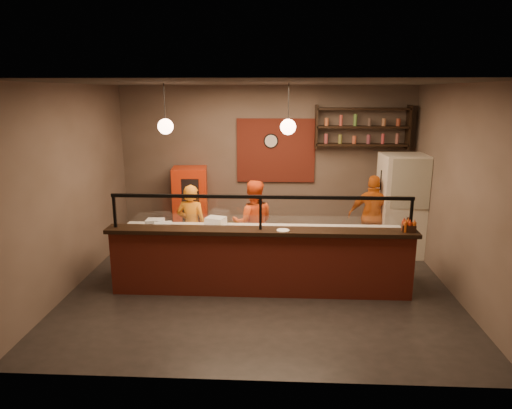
# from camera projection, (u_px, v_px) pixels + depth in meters

# --- Properties ---
(floor) EXTENTS (6.00, 6.00, 0.00)m
(floor) POSITION_uv_depth(u_px,v_px,m) (261.00, 286.00, 7.41)
(floor) COLOR black
(floor) RESTS_ON ground
(ceiling) EXTENTS (6.00, 6.00, 0.00)m
(ceiling) POSITION_uv_depth(u_px,v_px,m) (262.00, 83.00, 6.65)
(ceiling) COLOR #352F29
(ceiling) RESTS_ON wall_back
(wall_back) EXTENTS (6.00, 0.00, 6.00)m
(wall_back) POSITION_uv_depth(u_px,v_px,m) (266.00, 165.00, 9.45)
(wall_back) COLOR brown
(wall_back) RESTS_ON floor
(wall_left) EXTENTS (0.00, 5.00, 5.00)m
(wall_left) POSITION_uv_depth(u_px,v_px,m) (71.00, 188.00, 7.18)
(wall_left) COLOR brown
(wall_left) RESTS_ON floor
(wall_right) EXTENTS (0.00, 5.00, 5.00)m
(wall_right) POSITION_uv_depth(u_px,v_px,m) (460.00, 192.00, 6.88)
(wall_right) COLOR brown
(wall_right) RESTS_ON floor
(wall_front) EXTENTS (6.00, 0.00, 6.00)m
(wall_front) POSITION_uv_depth(u_px,v_px,m) (252.00, 242.00, 4.61)
(wall_front) COLOR brown
(wall_front) RESTS_ON floor
(brick_patch) EXTENTS (1.60, 0.04, 1.30)m
(brick_patch) POSITION_uv_depth(u_px,v_px,m) (276.00, 151.00, 9.34)
(brick_patch) COLOR maroon
(brick_patch) RESTS_ON wall_back
(service_counter) EXTENTS (4.60, 0.25, 1.00)m
(service_counter) POSITION_uv_depth(u_px,v_px,m) (260.00, 264.00, 7.00)
(service_counter) COLOR maroon
(service_counter) RESTS_ON floor
(counter_ledge) EXTENTS (4.70, 0.37, 0.06)m
(counter_ledge) POSITION_uv_depth(u_px,v_px,m) (260.00, 231.00, 6.88)
(counter_ledge) COLOR black
(counter_ledge) RESTS_ON service_counter
(worktop_cabinet) EXTENTS (4.60, 0.75, 0.85)m
(worktop_cabinet) POSITION_uv_depth(u_px,v_px,m) (262.00, 257.00, 7.51)
(worktop_cabinet) COLOR gray
(worktop_cabinet) RESTS_ON floor
(worktop) EXTENTS (4.60, 0.75, 0.05)m
(worktop) POSITION_uv_depth(u_px,v_px,m) (262.00, 231.00, 7.40)
(worktop) COLOR beige
(worktop) RESTS_ON worktop_cabinet
(sneeze_guard) EXTENTS (4.50, 0.05, 0.52)m
(sneeze_guard) POSITION_uv_depth(u_px,v_px,m) (261.00, 209.00, 6.79)
(sneeze_guard) COLOR white
(sneeze_guard) RESTS_ON counter_ledge
(wall_shelving) EXTENTS (1.84, 0.28, 0.85)m
(wall_shelving) POSITION_uv_depth(u_px,v_px,m) (362.00, 127.00, 8.99)
(wall_shelving) COLOR black
(wall_shelving) RESTS_ON wall_back
(wall_clock) EXTENTS (0.30, 0.04, 0.30)m
(wall_clock) POSITION_uv_depth(u_px,v_px,m) (271.00, 141.00, 9.29)
(wall_clock) COLOR black
(wall_clock) RESTS_ON wall_back
(pendant_left) EXTENTS (0.24, 0.24, 0.77)m
(pendant_left) POSITION_uv_depth(u_px,v_px,m) (166.00, 126.00, 7.07)
(pendant_left) COLOR black
(pendant_left) RESTS_ON ceiling
(pendant_right) EXTENTS (0.24, 0.24, 0.77)m
(pendant_right) POSITION_uv_depth(u_px,v_px,m) (288.00, 127.00, 6.98)
(pendant_right) COLOR black
(pendant_right) RESTS_ON ceiling
(cook_left) EXTENTS (0.61, 0.46, 1.50)m
(cook_left) POSITION_uv_depth(u_px,v_px,m) (192.00, 226.00, 8.11)
(cook_left) COLOR orange
(cook_left) RESTS_ON floor
(cook_mid) EXTENTS (0.81, 0.66, 1.57)m
(cook_mid) POSITION_uv_depth(u_px,v_px,m) (253.00, 223.00, 8.16)
(cook_mid) COLOR #E84C15
(cook_mid) RESTS_ON floor
(cook_right) EXTENTS (0.99, 0.61, 1.57)m
(cook_right) POSITION_uv_depth(u_px,v_px,m) (373.00, 217.00, 8.59)
(cook_right) COLOR #CA5A13
(cook_right) RESTS_ON floor
(fridge) EXTENTS (0.85, 0.80, 1.95)m
(fridge) POSITION_uv_depth(u_px,v_px,m) (401.00, 205.00, 8.66)
(fridge) COLOR beige
(fridge) RESTS_ON floor
(red_cooler) EXTENTS (0.75, 0.70, 1.59)m
(red_cooler) POSITION_uv_depth(u_px,v_px,m) (191.00, 206.00, 9.38)
(red_cooler) COLOR #BA290C
(red_cooler) RESTS_ON floor
(pizza_dough) EXTENTS (0.53, 0.53, 0.01)m
(pizza_dough) POSITION_uv_depth(u_px,v_px,m) (288.00, 229.00, 7.39)
(pizza_dough) COLOR beige
(pizza_dough) RESTS_ON worktop
(prep_tub_a) EXTENTS (0.29, 0.23, 0.14)m
(prep_tub_a) POSITION_uv_depth(u_px,v_px,m) (155.00, 223.00, 7.49)
(prep_tub_a) COLOR white
(prep_tub_a) RESTS_ON worktop
(prep_tub_b) EXTENTS (0.36, 0.33, 0.15)m
(prep_tub_b) POSITION_uv_depth(u_px,v_px,m) (216.00, 222.00, 7.58)
(prep_tub_b) COLOR white
(prep_tub_b) RESTS_ON worktop
(prep_tub_c) EXTENTS (0.35, 0.32, 0.14)m
(prep_tub_c) POSITION_uv_depth(u_px,v_px,m) (164.00, 227.00, 7.26)
(prep_tub_c) COLOR silver
(prep_tub_c) RESTS_ON worktop
(rolling_pin) EXTENTS (0.35, 0.10, 0.06)m
(rolling_pin) POSITION_uv_depth(u_px,v_px,m) (229.00, 228.00, 7.39)
(rolling_pin) COLOR yellow
(rolling_pin) RESTS_ON worktop
(condiment_caddy) EXTENTS (0.21, 0.17, 0.11)m
(condiment_caddy) POSITION_uv_depth(u_px,v_px,m) (409.00, 228.00, 6.75)
(condiment_caddy) COLOR black
(condiment_caddy) RESTS_ON counter_ledge
(pepper_mill) EXTENTS (0.05, 0.05, 0.19)m
(pepper_mill) POSITION_uv_depth(u_px,v_px,m) (408.00, 224.00, 6.80)
(pepper_mill) COLOR black
(pepper_mill) RESTS_ON counter_ledge
(small_plate) EXTENTS (0.25, 0.25, 0.01)m
(small_plate) POSITION_uv_depth(u_px,v_px,m) (283.00, 230.00, 6.79)
(small_plate) COLOR silver
(small_plate) RESTS_ON counter_ledge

